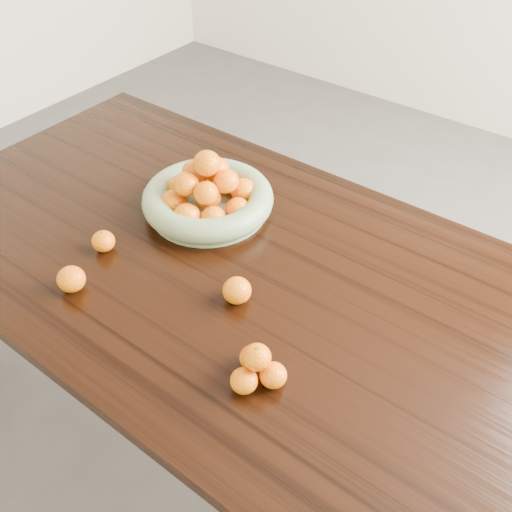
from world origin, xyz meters
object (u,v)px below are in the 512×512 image
Objects in this scene: fruit_bowl at (208,197)px; loose_orange_0 at (103,241)px; orange_pyramid at (257,367)px; dining_table at (250,295)px.

loose_orange_0 is (-0.11, -0.29, -0.02)m from fruit_bowl.
orange_pyramid is at bearing -39.58° from fruit_bowl.
dining_table is 5.45× the size of fruit_bowl.
orange_pyramid is (0.46, -0.38, -0.01)m from fruit_bowl.
dining_table is 0.40m from loose_orange_0.
loose_orange_0 is (-0.35, -0.17, 0.12)m from dining_table.
orange_pyramid is at bearing -49.77° from dining_table.
dining_table is at bearing -27.16° from fruit_bowl.
fruit_bowl is at bearing 152.84° from dining_table.
loose_orange_0 is at bearing -109.93° from fruit_bowl.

